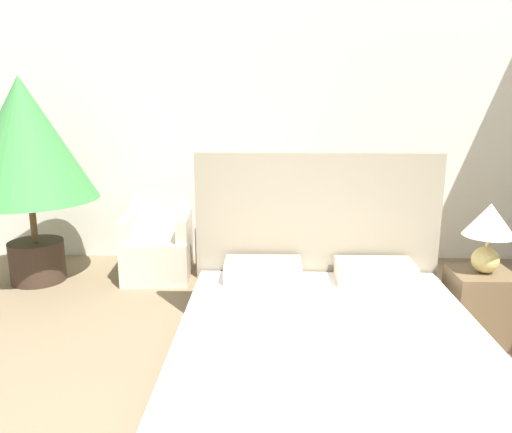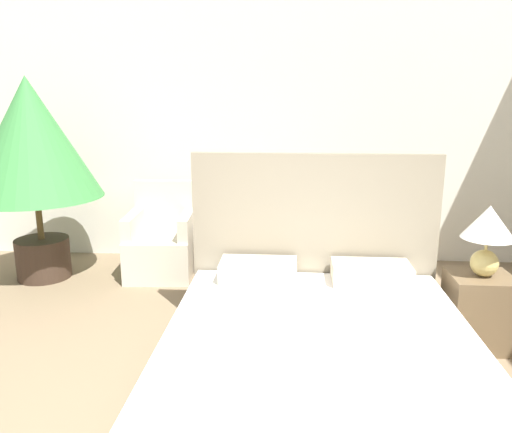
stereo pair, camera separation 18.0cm
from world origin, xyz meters
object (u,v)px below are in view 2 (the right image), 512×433
armchair_near_window_left (162,247)px  potted_palm (32,145)px  nightstand (478,311)px  table_lamp (488,230)px  bed (319,361)px  armchair_near_window_right (263,249)px  side_table (212,251)px

armchair_near_window_left → potted_palm: potted_palm is taller
nightstand → table_lamp: bearing=-55.7°
bed → armchair_near_window_left: size_ratio=2.49×
armchair_near_window_right → potted_palm: bearing=-179.0°
table_lamp → armchair_near_window_right: bearing=140.5°
side_table → armchair_near_window_left: bearing=178.6°
armchair_near_window_left → side_table: size_ratio=1.83×
armchair_near_window_right → potted_palm: (-2.15, -0.20, 1.02)m
armchair_near_window_left → side_table: armchair_near_window_left is taller
side_table → nightstand: bearing=-31.7°
armchair_near_window_left → table_lamp: table_lamp is taller
armchair_near_window_right → nightstand: bearing=-43.7°
armchair_near_window_left → side_table: (0.51, -0.01, -0.03)m
bed → table_lamp: bed is taller
bed → table_lamp: 1.52m
armchair_near_window_right → side_table: bearing=177.1°
table_lamp → armchair_near_window_left: bearing=153.3°
potted_palm → side_table: (1.64, 0.18, -1.05)m
potted_palm → armchair_near_window_left: bearing=9.8°
armchair_near_window_right → bed: bearing=-82.4°
potted_palm → table_lamp: bearing=-16.7°
armchair_near_window_left → potted_palm: bearing=-174.2°
armchair_near_window_left → nightstand: (2.62, -1.31, -0.01)m
table_lamp → side_table: (-2.11, 1.31, -0.61)m
bed → armchair_near_window_left: bed is taller
nightstand → armchair_near_window_left: bearing=153.3°
potted_palm → table_lamp: 3.94m
bed → nightstand: bed is taller
potted_palm → bed: bearing=-36.2°
bed → nightstand: size_ratio=4.25×
table_lamp → bed: bearing=-146.5°
nightstand → potted_palm: bearing=163.4°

